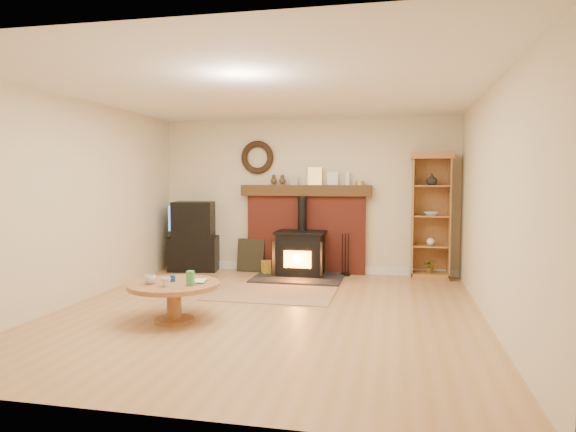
% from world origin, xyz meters
% --- Properties ---
extents(ground, '(5.50, 5.50, 0.00)m').
position_xyz_m(ground, '(0.00, 0.00, 0.00)').
color(ground, '#B17F49').
rests_on(ground, ground).
extents(room_shell, '(5.02, 5.52, 2.61)m').
position_xyz_m(room_shell, '(-0.02, 0.09, 1.72)').
color(room_shell, beige).
rests_on(room_shell, ground).
extents(chimney_breast, '(2.20, 0.22, 1.78)m').
position_xyz_m(chimney_breast, '(0.00, 2.67, 0.80)').
color(chimney_breast, maroon).
rests_on(chimney_breast, ground).
extents(wood_stove, '(1.40, 1.00, 1.30)m').
position_xyz_m(wood_stove, '(-0.02, 2.27, 0.36)').
color(wood_stove, black).
rests_on(wood_stove, ground).
extents(area_rug, '(1.71, 1.18, 0.01)m').
position_xyz_m(area_rug, '(-0.17, 0.95, 0.01)').
color(area_rug, brown).
rests_on(area_rug, ground).
extents(tv_unit, '(0.90, 0.70, 1.19)m').
position_xyz_m(tv_unit, '(-1.93, 2.47, 0.57)').
color(tv_unit, black).
rests_on(tv_unit, ground).
extents(curio_cabinet, '(0.64, 0.46, 1.99)m').
position_xyz_m(curio_cabinet, '(2.02, 2.55, 1.00)').
color(curio_cabinet, brown).
rests_on(curio_cabinet, ground).
extents(firelog_box, '(0.42, 0.35, 0.22)m').
position_xyz_m(firelog_box, '(-0.51, 2.40, 0.11)').
color(firelog_box, yellow).
rests_on(firelog_box, ground).
extents(leaning_painting, '(0.47, 0.13, 0.56)m').
position_xyz_m(leaning_painting, '(-0.94, 2.55, 0.28)').
color(leaning_painting, black).
rests_on(leaning_painting, ground).
extents(fire_tools, '(0.16, 0.16, 0.70)m').
position_xyz_m(fire_tools, '(0.69, 2.50, 0.13)').
color(fire_tools, black).
rests_on(fire_tools, ground).
extents(coffee_table, '(1.02, 1.02, 0.59)m').
position_xyz_m(coffee_table, '(-0.92, -0.58, 0.35)').
color(coffee_table, brown).
rests_on(coffee_table, ground).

